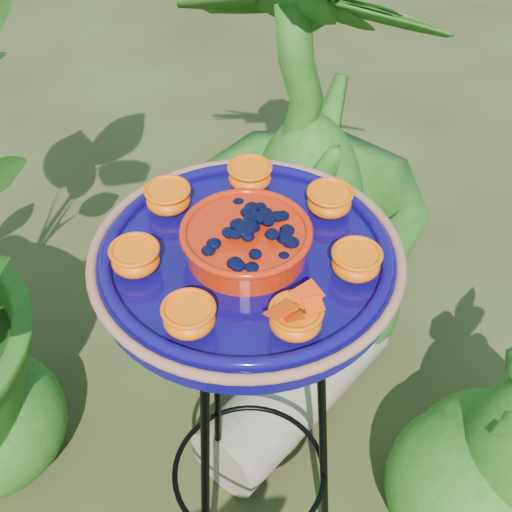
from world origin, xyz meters
name	(u,v)px	position (x,y,z in m)	size (l,w,h in m)	color
tripod_stand	(248,406)	(0.00, -0.02, 0.48)	(0.34, 0.34, 0.80)	black
feeder_dish	(246,255)	(0.00, -0.02, 0.83)	(0.48, 0.48, 0.09)	#0D0752
driftwood_log	(296,389)	(0.28, 0.16, 0.09)	(0.18, 0.18, 0.53)	tan
shrub_back_right	(310,157)	(0.52, 0.40, 0.52)	(0.58, 0.58, 1.04)	#234B14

